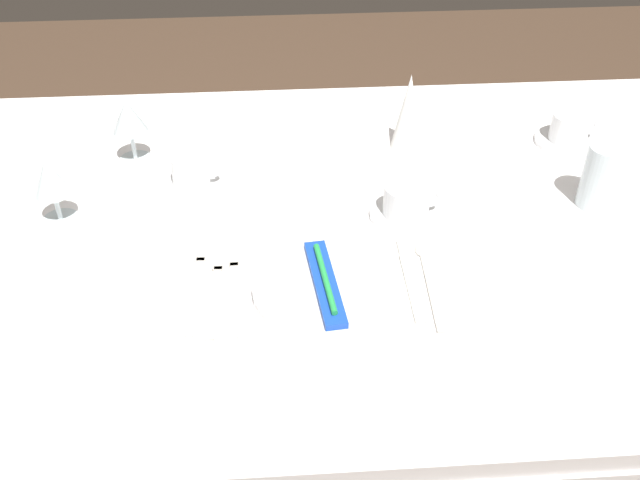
% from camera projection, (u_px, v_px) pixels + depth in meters
% --- Properties ---
extents(ground_plane, '(6.00, 6.00, 0.00)m').
position_uv_depth(ground_plane, '(326.00, 458.00, 1.83)').
color(ground_plane, '#4C3828').
extents(dining_table, '(1.80, 1.11, 0.74)m').
position_uv_depth(dining_table, '(328.00, 254.00, 1.43)').
color(dining_table, white).
rests_on(dining_table, ground).
extents(dinner_plate, '(0.24, 0.24, 0.02)m').
position_uv_depth(dinner_plate, '(325.00, 290.00, 1.21)').
color(dinner_plate, white).
rests_on(dinner_plate, dining_table).
extents(toothbrush_package, '(0.06, 0.21, 0.02)m').
position_uv_depth(toothbrush_package, '(325.00, 282.00, 1.20)').
color(toothbrush_package, blue).
rests_on(toothbrush_package, dinner_plate).
extents(fork_outer, '(0.02, 0.22, 0.00)m').
position_uv_depth(fork_outer, '(234.00, 288.00, 1.22)').
color(fork_outer, beige).
rests_on(fork_outer, dining_table).
extents(fork_inner, '(0.03, 0.21, 0.00)m').
position_uv_depth(fork_inner, '(215.00, 291.00, 1.22)').
color(fork_inner, beige).
rests_on(fork_inner, dining_table).
extents(fork_salad, '(0.03, 0.22, 0.00)m').
position_uv_depth(fork_salad, '(197.00, 284.00, 1.23)').
color(fork_salad, beige).
rests_on(fork_salad, dining_table).
extents(dinner_knife, '(0.02, 0.21, 0.00)m').
position_uv_depth(dinner_knife, '(411.00, 282.00, 1.24)').
color(dinner_knife, beige).
rests_on(dinner_knife, dining_table).
extents(spoon_soup, '(0.03, 0.23, 0.01)m').
position_uv_depth(spoon_soup, '(428.00, 274.00, 1.25)').
color(spoon_soup, beige).
rests_on(spoon_soup, dining_table).
extents(saucer_left, '(0.14, 0.14, 0.01)m').
position_uv_depth(saucer_left, '(405.00, 214.00, 1.39)').
color(saucer_left, white).
rests_on(saucer_left, dining_table).
extents(coffee_cup_left, '(0.11, 0.09, 0.06)m').
position_uv_depth(coffee_cup_left, '(407.00, 198.00, 1.37)').
color(coffee_cup_left, white).
rests_on(coffee_cup_left, saucer_left).
extents(saucer_right, '(0.14, 0.14, 0.01)m').
position_uv_depth(saucer_right, '(566.00, 141.00, 1.60)').
color(saucer_right, white).
rests_on(saucer_right, dining_table).
extents(coffee_cup_right, '(0.10, 0.08, 0.06)m').
position_uv_depth(coffee_cup_right, '(571.00, 127.00, 1.58)').
color(coffee_cup_right, white).
rests_on(coffee_cup_right, saucer_right).
extents(saucer_far, '(0.14, 0.14, 0.01)m').
position_uv_depth(saucer_far, '(192.00, 186.00, 1.46)').
color(saucer_far, white).
rests_on(saucer_far, dining_table).
extents(coffee_cup_far, '(0.10, 0.07, 0.06)m').
position_uv_depth(coffee_cup_far, '(191.00, 170.00, 1.44)').
color(coffee_cup_far, white).
rests_on(coffee_cup_far, saucer_far).
extents(wine_glass_centre, '(0.07, 0.07, 0.14)m').
position_uv_depth(wine_glass_centre, '(129.00, 119.00, 1.49)').
color(wine_glass_centre, silver).
rests_on(wine_glass_centre, dining_table).
extents(wine_glass_left, '(0.07, 0.07, 0.14)m').
position_uv_depth(wine_glass_left, '(50.00, 180.00, 1.32)').
color(wine_glass_left, silver).
rests_on(wine_glass_left, dining_table).
extents(drink_tumbler, '(0.07, 0.07, 0.13)m').
position_uv_depth(drink_tumbler, '(601.00, 180.00, 1.39)').
color(drink_tumbler, silver).
rests_on(drink_tumbler, dining_table).
extents(napkin_folded, '(0.07, 0.07, 0.17)m').
position_uv_depth(napkin_folded, '(409.00, 112.00, 1.54)').
color(napkin_folded, white).
rests_on(napkin_folded, dining_table).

